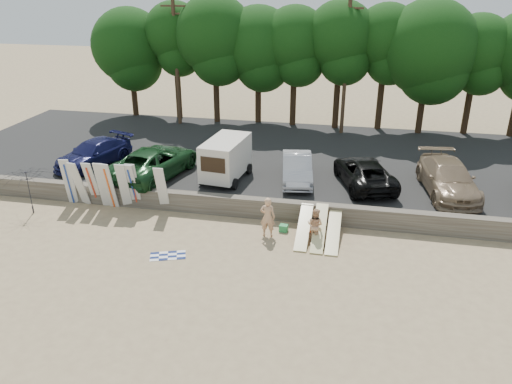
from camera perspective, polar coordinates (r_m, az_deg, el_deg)
ground at (r=21.80m, az=2.24°, el=-6.65°), size 120.00×120.00×0.00m
seawall at (r=24.18m, az=3.45°, el=-2.11°), size 44.00×0.50×1.00m
parking_lot at (r=31.12m, az=5.49°, el=3.52°), size 44.00×14.50×0.70m
treeline at (r=36.39m, az=6.90°, el=16.58°), size 33.26×6.49×9.17m
utility_poles at (r=35.05m, az=10.23°, el=14.14°), size 25.80×0.26×9.00m
box_trailer at (r=26.89m, az=-3.47°, el=3.97°), size 2.35×3.72×2.25m
car_0 at (r=30.61m, az=-18.07°, el=4.23°), size 3.55×5.39×1.45m
car_1 at (r=27.99m, az=-11.52°, el=3.40°), size 3.91×6.44×1.67m
car_2 at (r=26.92m, az=4.70°, el=2.74°), size 2.21×4.59×1.45m
car_3 at (r=26.87m, az=12.26°, el=2.20°), size 3.80×5.61×1.43m
car_4 at (r=27.07m, az=21.09°, el=1.49°), size 2.99×5.83×1.62m
surfboard_upright_0 at (r=27.18m, az=-20.62°, el=1.13°), size 0.58×0.64×2.56m
surfboard_upright_1 at (r=26.78m, az=-19.56°, el=0.88°), size 0.61×0.87×2.51m
surfboard_upright_2 at (r=26.60m, az=-18.23°, el=0.91°), size 0.53×0.85×2.50m
surfboard_upright_3 at (r=26.21m, az=-17.13°, el=0.78°), size 0.55×0.70×2.54m
surfboard_upright_4 at (r=26.00m, az=-16.44°, el=0.68°), size 0.53×0.68×2.54m
surfboard_upright_5 at (r=25.75m, az=-14.87°, el=0.63°), size 0.54×0.70×2.54m
surfboard_upright_6 at (r=25.63m, az=-13.89°, el=0.61°), size 0.57×0.77×2.53m
surfboard_upright_7 at (r=25.62m, az=-13.79°, el=0.65°), size 0.53×0.62×2.56m
surfboard_upright_8 at (r=24.97m, az=-10.70°, el=0.28°), size 0.53×0.77×2.52m
surfboard_low_0 at (r=22.70m, az=5.49°, el=-3.97°), size 0.56×2.87×1.02m
surfboard_low_1 at (r=22.56m, az=7.27°, el=-4.08°), size 0.56×2.83×1.13m
surfboard_low_2 at (r=22.61m, az=8.86°, el=-4.49°), size 0.56×2.91×0.88m
beachgoer_a at (r=22.49m, az=1.34°, el=-2.88°), size 0.70×0.46×1.90m
beachgoer_b at (r=22.30m, az=6.76°, el=-3.76°), size 0.93×0.83×1.57m
cooler at (r=23.27m, az=3.17°, el=-4.14°), size 0.41×0.34×0.32m
gear_bag at (r=23.34m, az=6.40°, el=-4.30°), size 0.34×0.30×0.22m
beach_towel at (r=21.69m, az=-10.04°, el=-7.18°), size 1.91×1.91×0.00m
beach_umbrella at (r=27.03m, az=-24.45°, el=0.10°), size 3.35×3.37×2.33m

